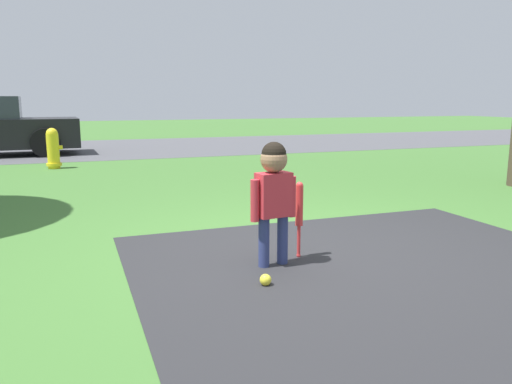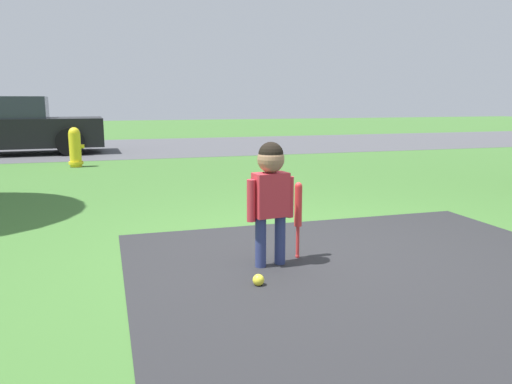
{
  "view_description": "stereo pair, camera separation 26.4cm",
  "coord_description": "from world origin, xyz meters",
  "views": [
    {
      "loc": [
        -1.87,
        -3.86,
        1.32
      ],
      "look_at": [
        -0.39,
        0.11,
        0.53
      ],
      "focal_mm": 35.0,
      "sensor_mm": 36.0,
      "label": 1
    },
    {
      "loc": [
        -1.62,
        -3.95,
        1.32
      ],
      "look_at": [
        -0.39,
        0.11,
        0.53
      ],
      "focal_mm": 35.0,
      "sensor_mm": 36.0,
      "label": 2
    }
  ],
  "objects": [
    {
      "name": "baseball_bat",
      "position": [
        -0.11,
        -0.17,
        0.42
      ],
      "size": [
        0.06,
        0.06,
        0.65
      ],
      "color": "red",
      "rests_on": "ground"
    },
    {
      "name": "ground_plane",
      "position": [
        0.0,
        0.0,
        0.0
      ],
      "size": [
        60.0,
        60.0,
        0.0
      ],
      "primitive_type": "plane",
      "color": "#3D6B2D"
    },
    {
      "name": "fire_hydrant",
      "position": [
        -2.2,
        6.58,
        0.39
      ],
      "size": [
        0.32,
        0.28,
        0.79
      ],
      "color": "yellow",
      "rests_on": "ground"
    },
    {
      "name": "child",
      "position": [
        -0.39,
        -0.29,
        0.65
      ],
      "size": [
        0.4,
        0.21,
        1.0
      ],
      "rotation": [
        0.0,
        0.0,
        0.16
      ],
      "color": "navy",
      "rests_on": "ground"
    },
    {
      "name": "parked_car",
      "position": [
        -3.79,
        9.49,
        0.66
      ],
      "size": [
        4.2,
        1.93,
        1.4
      ],
      "rotation": [
        0.0,
        0.0,
        0.04
      ],
      "color": "black",
      "rests_on": "ground"
    },
    {
      "name": "street_strip",
      "position": [
        0.0,
        10.52,
        0.0
      ],
      "size": [
        40.0,
        6.0,
        0.01
      ],
      "color": "#4C4C51",
      "rests_on": "ground"
    },
    {
      "name": "sports_ball",
      "position": [
        -0.61,
        -0.68,
        0.04
      ],
      "size": [
        0.09,
        0.09,
        0.09
      ],
      "color": "yellow",
      "rests_on": "ground"
    }
  ]
}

